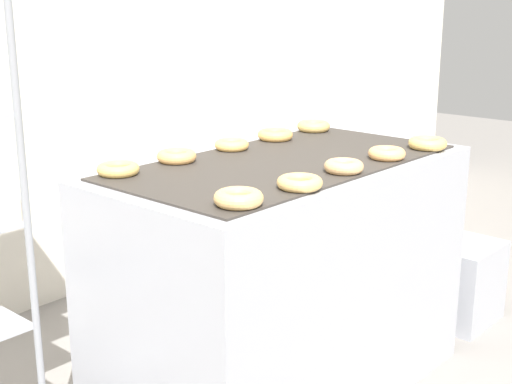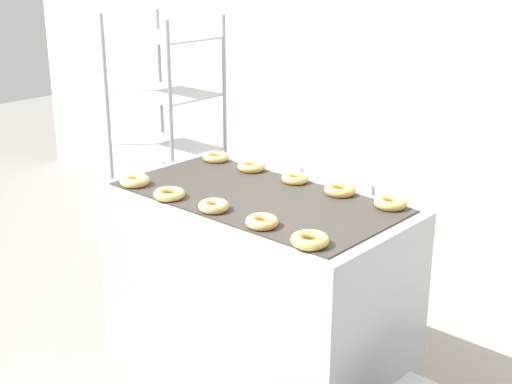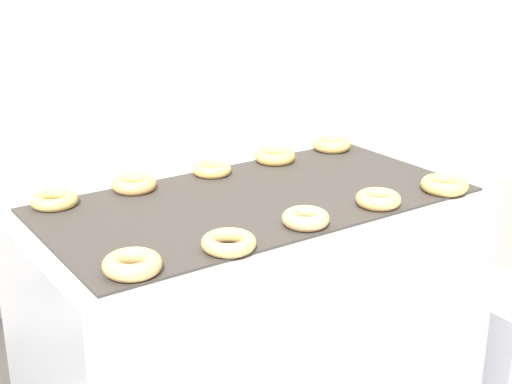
{
  "view_description": "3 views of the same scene",
  "coord_description": "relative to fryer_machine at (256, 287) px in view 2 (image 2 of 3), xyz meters",
  "views": [
    {
      "loc": [
        -2.03,
        -1.01,
        1.56
      ],
      "look_at": [
        0.0,
        0.79,
        0.81
      ],
      "focal_mm": 50.0,
      "sensor_mm": 36.0,
      "label": 1
    },
    {
      "loc": [
        2.12,
        -1.73,
        2.09
      ],
      "look_at": [
        0.0,
        0.64,
        0.98
      ],
      "focal_mm": 50.0,
      "sensor_mm": 36.0,
      "label": 2
    },
    {
      "loc": [
        -1.2,
        -1.13,
        1.74
      ],
      "look_at": [
        0.0,
        0.64,
        0.98
      ],
      "focal_mm": 50.0,
      "sensor_mm": 36.0,
      "label": 3
    }
  ],
  "objects": [
    {
      "name": "donut_near_leftmost",
      "position": [
        -0.56,
        -0.28,
        0.5
      ],
      "size": [
        0.15,
        0.15,
        0.05
      ],
      "primitive_type": "torus",
      "color": "tan",
      "rests_on": "fryer_machine"
    },
    {
      "name": "donut_far_center",
      "position": [
        0.01,
        0.29,
        0.5
      ],
      "size": [
        0.14,
        0.14,
        0.04
      ],
      "primitive_type": "torus",
      "color": "#ECB660",
      "rests_on": "fryer_machine"
    },
    {
      "name": "donut_near_right",
      "position": [
        0.27,
        -0.27,
        0.5
      ],
      "size": [
        0.14,
        0.14,
        0.04
      ],
      "primitive_type": "torus",
      "color": "#EBA964",
      "rests_on": "fryer_machine"
    },
    {
      "name": "donut_far_rightmost",
      "position": [
        0.56,
        0.29,
        0.5
      ],
      "size": [
        0.15,
        0.15,
        0.04
      ],
      "primitive_type": "torus",
      "color": "tan",
      "rests_on": "fryer_machine"
    },
    {
      "name": "fryer_machine",
      "position": [
        0.0,
        0.0,
        0.0
      ],
      "size": [
        1.47,
        0.78,
        0.96
      ],
      "color": "#A8AAB2",
      "rests_on": "ground_plane"
    },
    {
      "name": "donut_far_right",
      "position": [
        0.28,
        0.29,
        0.5
      ],
      "size": [
        0.15,
        0.15,
        0.04
      ],
      "primitive_type": "torus",
      "color": "#E5AC5A",
      "rests_on": "fryer_machine"
    },
    {
      "name": "donut_far_leftmost",
      "position": [
        -0.56,
        0.29,
        0.5
      ],
      "size": [
        0.15,
        0.15,
        0.04
      ],
      "primitive_type": "torus",
      "color": "#DEB55F",
      "rests_on": "fryer_machine"
    },
    {
      "name": "donut_far_left",
      "position": [
        -0.29,
        0.29,
        0.5
      ],
      "size": [
        0.15,
        0.15,
        0.04
      ],
      "primitive_type": "torus",
      "color": "#E4A85F",
      "rests_on": "fryer_machine"
    },
    {
      "name": "donut_near_center",
      "position": [
        -0.01,
        -0.27,
        0.5
      ],
      "size": [
        0.14,
        0.14,
        0.04
      ],
      "primitive_type": "torus",
      "color": "tan",
      "rests_on": "fryer_machine"
    },
    {
      "name": "wall_back",
      "position": [
        -0.0,
        1.48,
        0.92
      ],
      "size": [
        8.0,
        0.05,
        2.8
      ],
      "color": "silver",
      "rests_on": "ground_plane"
    },
    {
      "name": "donut_near_rightmost",
      "position": [
        0.55,
        -0.29,
        0.5
      ],
      "size": [
        0.15,
        0.15,
        0.04
      ],
      "primitive_type": "torus",
      "color": "#DDB45F",
      "rests_on": "fryer_machine"
    },
    {
      "name": "baking_rack_cart",
      "position": [
        -1.22,
        0.51,
        0.38
      ],
      "size": [
        0.62,
        0.47,
        1.7
      ],
      "color": "gray",
      "rests_on": "ground_plane"
    },
    {
      "name": "donut_near_left",
      "position": [
        -0.29,
        -0.29,
        0.5
      ],
      "size": [
        0.15,
        0.15,
        0.04
      ],
      "primitive_type": "torus",
      "color": "#DFB366",
      "rests_on": "fryer_machine"
    }
  ]
}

